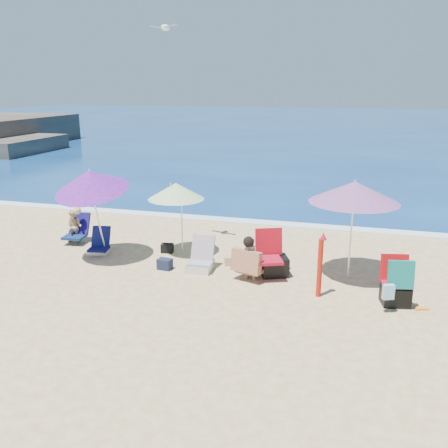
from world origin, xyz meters
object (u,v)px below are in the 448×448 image
(umbrella_turquoise, at_px, (354,192))
(umbrella_blue, at_px, (90,181))
(chair_navy, at_px, (99,247))
(furled_umbrella, at_px, (320,262))
(person_center, at_px, (249,259))
(seagull, at_px, (165,28))
(camp_chair_left, at_px, (273,262))
(umbrella_striped, at_px, (176,191))
(chair_rainbow, at_px, (201,262))
(person_left, at_px, (75,226))
(camp_chair_right, at_px, (396,288))

(umbrella_turquoise, height_order, umbrella_blue, umbrella_blue)
(umbrella_turquoise, bearing_deg, chair_navy, -179.62)
(umbrella_turquoise, height_order, furled_umbrella, umbrella_turquoise)
(chair_navy, xyz_separation_m, person_center, (3.98, -0.65, 0.30))
(umbrella_blue, distance_m, furled_umbrella, 5.54)
(person_center, distance_m, seagull, 5.73)
(camp_chair_left, bearing_deg, furled_umbrella, -38.19)
(umbrella_striped, relative_size, chair_rainbow, 2.45)
(umbrella_striped, bearing_deg, umbrella_turquoise, -6.35)
(chair_rainbow, bearing_deg, person_left, 165.20)
(umbrella_blue, distance_m, person_left, 2.17)
(umbrella_blue, bearing_deg, camp_chair_left, 2.28)
(chair_navy, height_order, person_left, person_left)
(umbrella_striped, xyz_separation_m, furled_umbrella, (3.61, -1.61, -0.87))
(person_center, bearing_deg, umbrella_striped, 151.06)
(umbrella_turquoise, xyz_separation_m, person_left, (-7.09, 0.58, -1.47))
(chair_navy, xyz_separation_m, camp_chair_right, (6.94, -1.11, 0.18))
(umbrella_striped, relative_size, umbrella_blue, 0.78)
(furled_umbrella, bearing_deg, umbrella_striped, 155.99)
(umbrella_turquoise, relative_size, person_center, 2.21)
(umbrella_striped, height_order, chair_rainbow, umbrella_striped)
(chair_rainbow, height_order, person_center, person_center)
(camp_chair_right, bearing_deg, chair_rainbow, 170.23)
(furled_umbrella, height_order, chair_rainbow, furled_umbrella)
(chair_rainbow, height_order, seagull, seagull)
(person_left, bearing_deg, umbrella_turquoise, -4.68)
(person_left, bearing_deg, seagull, 10.36)
(umbrella_turquoise, bearing_deg, camp_chair_left, -169.72)
(chair_rainbow, xyz_separation_m, person_center, (1.19, -0.26, 0.28))
(umbrella_striped, distance_m, camp_chair_right, 5.45)
(camp_chair_left, height_order, person_center, camp_chair_left)
(camp_chair_right, bearing_deg, person_left, 167.79)
(camp_chair_right, height_order, seagull, seagull)
(chair_navy, height_order, seagull, seagull)
(camp_chair_left, bearing_deg, camp_chair_right, -18.74)
(umbrella_blue, relative_size, seagull, 3.02)
(chair_rainbow, distance_m, camp_chair_right, 4.22)
(umbrella_turquoise, bearing_deg, seagull, 166.96)
(umbrella_striped, distance_m, camp_chair_left, 2.94)
(umbrella_striped, relative_size, chair_navy, 2.64)
(umbrella_turquoise, relative_size, chair_navy, 3.14)
(umbrella_turquoise, height_order, camp_chair_left, umbrella_turquoise)
(person_center, relative_size, seagull, 1.26)
(umbrella_striped, bearing_deg, seagull, 123.01)
(umbrella_striped, relative_size, person_center, 1.86)
(umbrella_blue, relative_size, person_left, 2.37)
(camp_chair_left, distance_m, camp_chair_right, 2.66)
(umbrella_striped, height_order, person_left, umbrella_striped)
(camp_chair_right, bearing_deg, umbrella_turquoise, 128.08)
(camp_chair_left, bearing_deg, person_left, 170.92)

